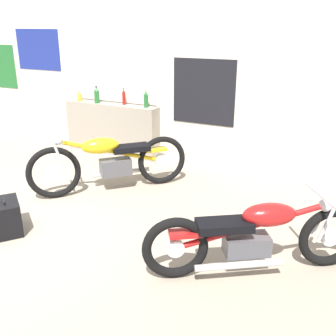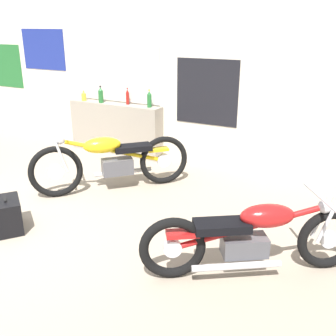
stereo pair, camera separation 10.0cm
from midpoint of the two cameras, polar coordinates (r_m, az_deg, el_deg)
wall_back at (r=6.99m, az=-3.74°, el=13.18°), size 10.00×0.07×2.80m
sill_counter at (r=7.25m, az=-7.22°, el=5.73°), size 1.83×0.28×0.91m
bottle_leftmost at (r=7.50m, az=-11.74°, el=10.15°), size 0.09×0.09×0.18m
bottle_left_center at (r=7.24m, az=-9.34°, el=10.37°), size 0.09×0.09×0.30m
bottle_center at (r=7.03m, az=-5.48°, el=10.21°), size 0.06×0.06×0.29m
bottle_right_center at (r=6.75m, az=-2.30°, el=9.92°), size 0.08×0.08×0.30m
motorcycle_red at (r=3.81m, az=12.93°, el=-9.64°), size 1.81×1.27×0.78m
motorcycle_yellow at (r=5.58m, az=-7.63°, el=1.10°), size 1.62×1.70×0.93m
hard_case_black at (r=4.88m, az=-21.72°, el=-6.37°), size 0.52×0.50×0.40m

